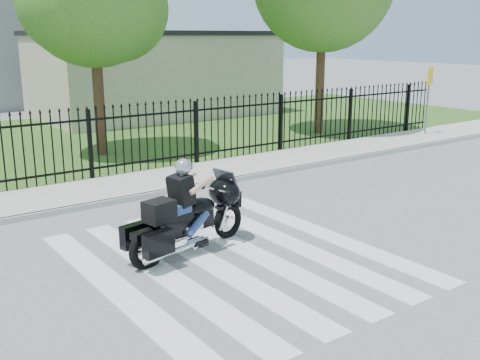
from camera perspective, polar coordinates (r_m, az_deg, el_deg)
ground at (r=9.16m, az=-0.63°, el=-8.01°), size 120.00×120.00×0.00m
crosswalk at (r=9.16m, az=-0.63°, el=-7.98°), size 5.00×5.50×0.01m
sidewalk at (r=13.33m, az=-13.17°, el=-0.89°), size 40.00×2.00×0.12m
curb at (r=12.44m, az=-11.36°, el=-1.89°), size 40.00×0.12×0.12m
grass_strip at (r=19.84m, az=-21.15°, el=3.35°), size 40.00×12.00×0.02m
iron_fence at (r=14.05m, az=-14.97°, el=3.31°), size 26.00×0.04×1.80m
building_low at (r=25.87m, az=-8.65°, el=10.43°), size 10.00×6.00×3.50m
building_low_roof at (r=25.81m, az=-8.81°, el=14.52°), size 10.20×6.20×0.20m
motorcycle_rider at (r=9.23m, az=-5.44°, el=-3.47°), size 2.45×1.14×1.64m
traffic_sign at (r=20.89m, az=18.65°, el=8.99°), size 0.49×0.19×2.32m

